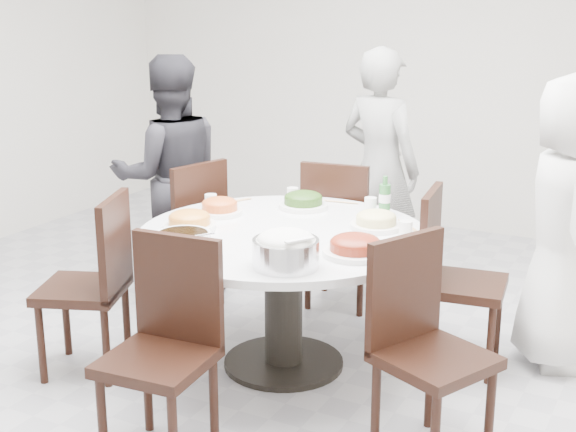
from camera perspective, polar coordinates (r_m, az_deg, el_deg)
The scene contains 22 objects.
floor at distance 4.41m, azimuth -1.97°, elevation -10.36°, with size 6.00×6.00×0.01m, color #AAAAAE.
wall_back at distance 6.75m, azimuth 10.96°, elevation 10.85°, with size 6.00×0.01×2.80m, color silver.
dining_table at distance 4.23m, azimuth -0.32°, elevation -5.97°, with size 1.50×1.50×0.75m, color white.
chair_ne at distance 4.31m, azimuth 12.43°, elevation -4.54°, with size 0.42×0.42×0.95m, color black.
chair_n at distance 5.06m, azimuth 3.89°, elevation -1.15°, with size 0.42×0.42×0.95m, color black.
chair_nw at distance 5.06m, azimuth -7.61°, elevation -1.27°, with size 0.42×0.42×0.95m, color black.
chair_sw at distance 4.29m, azimuth -14.45°, elevation -4.79°, with size 0.42×0.42×0.95m, color black.
chair_s at distance 3.43m, azimuth -9.31°, elevation -9.79°, with size 0.42×0.42×0.95m, color black.
chair_se at distance 3.46m, azimuth 10.43°, elevation -9.64°, with size 0.42×0.42×0.95m, color black.
diner_right at distance 4.41m, azimuth 19.37°, elevation -0.47°, with size 0.76×0.49×1.56m, color silver.
diner_middle at distance 5.37m, azimuth 6.55°, elevation 3.37°, with size 0.58×0.38×1.60m, color black.
diner_left at distance 5.27m, azimuth -8.41°, elevation 2.83°, with size 0.76×0.59×1.56m, color black.
dish_greens at distance 4.55m, azimuth 1.09°, elevation 1.02°, with size 0.28×0.28×0.07m, color white.
dish_pale at distance 4.18m, azimuth 6.29°, elevation -0.40°, with size 0.27×0.27×0.07m, color white.
dish_orange at distance 4.44m, azimuth -4.88°, elevation 0.56°, with size 0.25×0.25×0.07m, color white.
dish_redbrown at distance 3.75m, azimuth 4.81°, elevation -2.23°, with size 0.31×0.31×0.08m, color white.
dish_tofu at distance 4.18m, azimuth -7.02°, elevation -0.41°, with size 0.28×0.28×0.07m, color white.
rice_bowl at distance 3.57m, azimuth -0.16°, elevation -2.67°, with size 0.30×0.30×0.13m, color silver.
soup_bowl at distance 3.85m, azimuth -7.48°, elevation -1.78°, with size 0.27×0.27×0.08m, color white.
beverage_bottle at distance 4.42m, azimuth 6.90°, elevation 1.46°, with size 0.06×0.06×0.22m, color #2B6C31.
tea_cups at distance 4.67m, azimuth 3.11°, elevation 1.43°, with size 0.07×0.07×0.08m, color white.
chopsticks at distance 4.69m, azimuth 3.07°, elevation 1.08°, with size 0.24×0.04×0.01m, color tan, non-canonical shape.
Camera 1 is at (1.99, -3.43, 1.94)m, focal length 50.00 mm.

